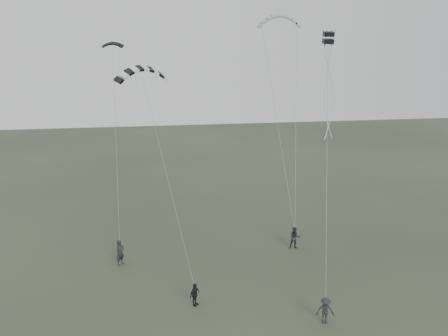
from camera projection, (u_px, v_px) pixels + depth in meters
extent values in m
plane|color=#2B3624|center=(221.00, 302.00, 27.11)|extent=(140.00, 140.00, 0.00)
imported|color=#232328|center=(120.00, 253.00, 31.71)|extent=(0.81, 0.82, 1.92)
imported|color=#26272C|center=(295.00, 238.00, 34.39)|extent=(0.97, 0.82, 1.78)
imported|color=black|center=(195.00, 295.00, 26.61)|extent=(0.86, 0.87, 1.47)
imported|color=#232328|center=(325.00, 311.00, 24.85)|extent=(1.13, 0.80, 1.59)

